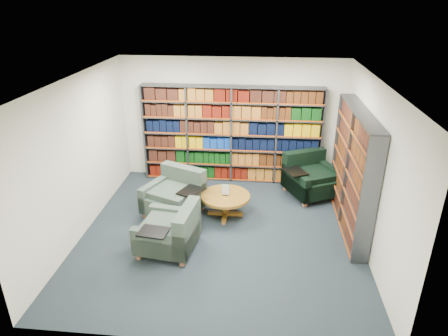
# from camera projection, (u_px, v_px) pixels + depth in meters

# --- Properties ---
(room_shell) EXTENTS (5.02, 5.02, 2.82)m
(room_shell) POSITION_uv_depth(u_px,v_px,m) (221.00, 163.00, 6.76)
(room_shell) COLOR #1C262E
(room_shell) RESTS_ON ground
(bookshelf_back) EXTENTS (4.00, 0.28, 2.20)m
(bookshelf_back) POSITION_uv_depth(u_px,v_px,m) (232.00, 135.00, 9.01)
(bookshelf_back) COLOR #47494F
(bookshelf_back) RESTS_ON ground
(bookshelf_right) EXTENTS (0.28, 2.50, 2.20)m
(bookshelf_right) POSITION_uv_depth(u_px,v_px,m) (353.00, 171.00, 7.22)
(bookshelf_right) COLOR #47494F
(bookshelf_right) RESTS_ON ground
(chair_teal_left) EXTENTS (1.31, 1.28, 0.88)m
(chair_teal_left) POSITION_uv_depth(u_px,v_px,m) (176.00, 196.00, 7.91)
(chair_teal_left) COLOR #082740
(chair_teal_left) RESTS_ON ground
(chair_green_right) EXTENTS (1.33, 1.32, 0.90)m
(chair_green_right) POSITION_uv_depth(u_px,v_px,m) (310.00, 178.00, 8.66)
(chair_green_right) COLOR black
(chair_green_right) RESTS_ON ground
(chair_teal_front) EXTENTS (1.04, 1.15, 0.84)m
(chair_teal_front) POSITION_uv_depth(u_px,v_px,m) (172.00, 233.00, 6.73)
(chair_teal_front) COLOR #082740
(chair_teal_front) RESTS_ON ground
(coffee_table) EXTENTS (0.96, 0.96, 0.67)m
(coffee_table) POSITION_uv_depth(u_px,v_px,m) (225.00, 199.00, 7.77)
(coffee_table) COLOR olive
(coffee_table) RESTS_ON ground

